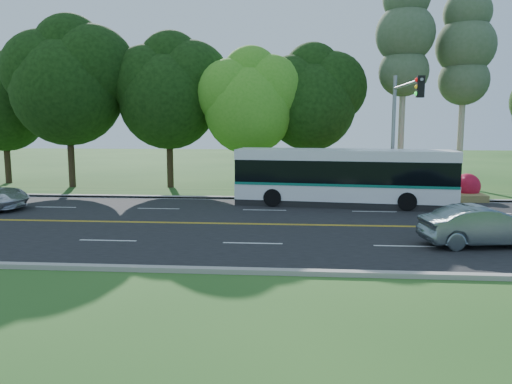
{
  "coord_description": "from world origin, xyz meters",
  "views": [
    {
      "loc": [
        1.04,
        -21.4,
        4.47
      ],
      "look_at": [
        -0.82,
        2.0,
        1.15
      ],
      "focal_mm": 35.0,
      "sensor_mm": 36.0,
      "label": 1
    }
  ],
  "objects": [
    {
      "name": "ground",
      "position": [
        0.0,
        0.0,
        0.0
      ],
      "size": [
        120.0,
        120.0,
        0.0
      ],
      "primitive_type": "plane",
      "color": "#204C19",
      "rests_on": "ground"
    },
    {
      "name": "curb_south",
      "position": [
        0.0,
        -7.15,
        0.07
      ],
      "size": [
        60.0,
        0.3,
        0.15
      ],
      "primitive_type": "cube",
      "color": "#9D978D",
      "rests_on": "ground"
    },
    {
      "name": "traffic_signal",
      "position": [
        6.49,
        5.4,
        4.67
      ],
      "size": [
        0.42,
        6.1,
        7.0
      ],
      "color": "gray",
      "rests_on": "ground"
    },
    {
      "name": "curb_north",
      "position": [
        0.0,
        7.15,
        0.07
      ],
      "size": [
        60.0,
        0.3,
        0.15
      ],
      "primitive_type": "cube",
      "color": "#9D978D",
      "rests_on": "ground"
    },
    {
      "name": "road",
      "position": [
        0.0,
        0.0,
        0.01
      ],
      "size": [
        60.0,
        14.0,
        0.02
      ],
      "primitive_type": "cube",
      "color": "black",
      "rests_on": "ground"
    },
    {
      "name": "bougainvillea_hedge",
      "position": [
        7.18,
        8.15,
        0.72
      ],
      "size": [
        9.5,
        2.25,
        1.5
      ],
      "color": "#A30D1E",
      "rests_on": "ground"
    },
    {
      "name": "tree_row",
      "position": [
        -5.15,
        12.13,
        6.73
      ],
      "size": [
        44.7,
        9.1,
        13.84
      ],
      "color": "#2F2215",
      "rests_on": "ground"
    },
    {
      "name": "transit_bus",
      "position": [
        3.59,
        5.32,
        1.5
      ],
      "size": [
        11.62,
        3.77,
        2.99
      ],
      "rotation": [
        0.0,
        0.0,
        -0.12
      ],
      "color": "white",
      "rests_on": "road"
    },
    {
      "name": "lane_markings",
      "position": [
        -0.09,
        0.0,
        0.02
      ],
      "size": [
        57.6,
        13.82,
        0.0
      ],
      "color": "gold",
      "rests_on": "road"
    },
    {
      "name": "grass_verge",
      "position": [
        0.0,
        9.0,
        0.05
      ],
      "size": [
        60.0,
        4.0,
        0.1
      ],
      "primitive_type": "cube",
      "color": "#204C19",
      "rests_on": "ground"
    },
    {
      "name": "sedan",
      "position": [
        7.82,
        -3.21,
        0.74
      ],
      "size": [
        4.57,
        2.18,
        1.45
      ],
      "primitive_type": "imported",
      "rotation": [
        0.0,
        0.0,
        1.72
      ],
      "color": "slate",
      "rests_on": "road"
    }
  ]
}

